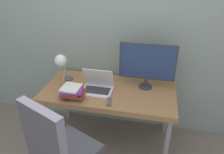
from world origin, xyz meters
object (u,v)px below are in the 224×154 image
at_px(game_controller, 68,97).
at_px(book_stack, 72,92).
at_px(office_chair, 59,149).
at_px(desk_lamp, 62,62).
at_px(monitor, 147,63).
at_px(laptop, 97,86).

bearing_deg(game_controller, book_stack, 34.03).
bearing_deg(office_chair, desk_lamp, 109.56).
bearing_deg(book_stack, monitor, 27.96).
relative_size(laptop, monitor, 0.55).
distance_m(laptop, monitor, 0.59).
height_order(laptop, book_stack, laptop).
distance_m(laptop, office_chair, 0.79).
bearing_deg(book_stack, office_chair, -81.46).
bearing_deg(desk_lamp, office_chair, -70.44).
distance_m(book_stack, game_controller, 0.07).
height_order(laptop, office_chair, office_chair).
bearing_deg(monitor, laptop, -159.48).
relative_size(book_stack, game_controller, 1.83).
bearing_deg(desk_lamp, game_controller, -59.90).
bearing_deg(game_controller, laptop, 40.83).
xyz_separation_m(office_chair, book_stack, (-0.09, 0.57, 0.20)).
height_order(monitor, office_chair, monitor).
xyz_separation_m(monitor, game_controller, (-0.76, -0.41, -0.27)).
height_order(monitor, book_stack, monitor).
xyz_separation_m(laptop, desk_lamp, (-0.42, 0.06, 0.22)).
bearing_deg(monitor, office_chair, -123.57).
relative_size(desk_lamp, game_controller, 2.66).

